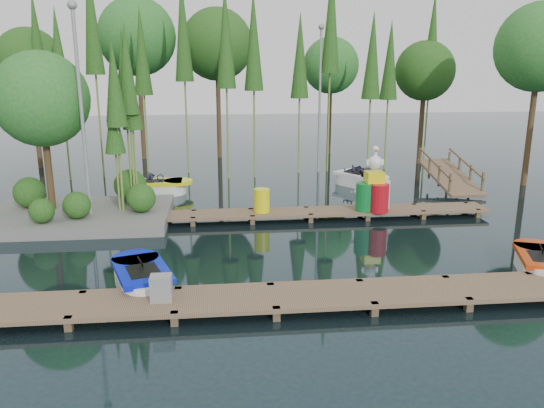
{
  "coord_description": "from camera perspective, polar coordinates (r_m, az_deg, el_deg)",
  "views": [
    {
      "loc": [
        -1.18,
        -15.41,
        5.28
      ],
      "look_at": [
        0.5,
        0.5,
        1.1
      ],
      "focal_mm": 35.0,
      "sensor_mm": 36.0,
      "label": 1
    }
  ],
  "objects": [
    {
      "name": "tree_screen",
      "position": [
        26.03,
        -8.24,
        16.34
      ],
      "size": [
        34.42,
        18.53,
        10.31
      ],
      "color": "#45311D",
      "rests_on": "ground"
    },
    {
      "name": "utility_cabinet",
      "position": [
        11.95,
        -11.83,
        -8.83
      ],
      "size": [
        0.46,
        0.39,
        0.57
      ],
      "primitive_type": "cube",
      "color": "gray",
      "rests_on": "near_dock"
    },
    {
      "name": "yellow_barrel",
      "position": [
        18.55,
        -1.1,
        0.39
      ],
      "size": [
        0.55,
        0.55,
        0.83
      ],
      "primitive_type": "cylinder",
      "color": "yellow",
      "rests_on": "far_dock"
    },
    {
      "name": "boat_yellow_far",
      "position": [
        23.0,
        -12.14,
        1.77
      ],
      "size": [
        2.75,
        1.29,
        1.36
      ],
      "rotation": [
        0.0,
        0.0,
        -0.33
      ],
      "color": "white",
      "rests_on": "ground"
    },
    {
      "name": "island",
      "position": [
        19.5,
        -21.4,
        7.47
      ],
      "size": [
        6.2,
        4.2,
        6.75
      ],
      "color": "slate",
      "rests_on": "ground"
    },
    {
      "name": "ramp",
      "position": [
        24.61,
        18.56,
        2.88
      ],
      "size": [
        1.5,
        3.94,
        1.49
      ],
      "color": "brown",
      "rests_on": "ground"
    },
    {
      "name": "far_dock",
      "position": [
        18.73,
        0.88,
        -1.0
      ],
      "size": [
        15.0,
        1.2,
        0.5
      ],
      "color": "brown",
      "rests_on": "ground"
    },
    {
      "name": "boat_blue",
      "position": [
        13.43,
        -13.8,
        -7.78
      ],
      "size": [
        1.94,
        2.85,
        0.88
      ],
      "rotation": [
        0.0,
        0.0,
        0.32
      ],
      "color": "white",
      "rests_on": "ground"
    },
    {
      "name": "lamp_rear",
      "position": [
        26.93,
        5.19,
        12.41
      ],
      "size": [
        0.3,
        0.3,
        7.25
      ],
      "color": "gray",
      "rests_on": "ground"
    },
    {
      "name": "lamp_island",
      "position": [
        18.45,
        -19.91,
        10.62
      ],
      "size": [
        0.3,
        0.3,
        7.25
      ],
      "color": "gray",
      "rests_on": "ground"
    },
    {
      "name": "seagull_post",
      "position": [
        19.11,
        9.1,
        0.88
      ],
      "size": [
        0.46,
        0.25,
        0.73
      ],
      "color": "gray",
      "rests_on": "far_dock"
    },
    {
      "name": "boat_red",
      "position": [
        15.7,
        26.89,
        -5.74
      ],
      "size": [
        1.87,
        2.67,
        0.82
      ],
      "rotation": [
        0.0,
        0.0,
        -0.35
      ],
      "color": "white",
      "rests_on": "ground"
    },
    {
      "name": "near_dock",
      "position": [
        12.08,
        0.13,
        -10.05
      ],
      "size": [
        18.0,
        1.5,
        0.5
      ],
      "color": "brown",
      "rests_on": "ground"
    },
    {
      "name": "drum_cluster",
      "position": [
        19.09,
        11.01,
        1.32
      ],
      "size": [
        1.33,
        1.21,
        2.29
      ],
      "color": "#0B6928",
      "rests_on": "far_dock"
    },
    {
      "name": "ground_plane",
      "position": [
        16.33,
        -1.56,
        -4.23
      ],
      "size": [
        90.0,
        90.0,
        0.0
      ],
      "primitive_type": "plane",
      "color": "#1B2E34"
    },
    {
      "name": "boat_white_far",
      "position": [
        24.35,
        9.43,
        2.62
      ],
      "size": [
        2.56,
        2.98,
        1.3
      ],
      "rotation": [
        0.0,
        0.0,
        -0.28
      ],
      "color": "white",
      "rests_on": "ground"
    }
  ]
}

